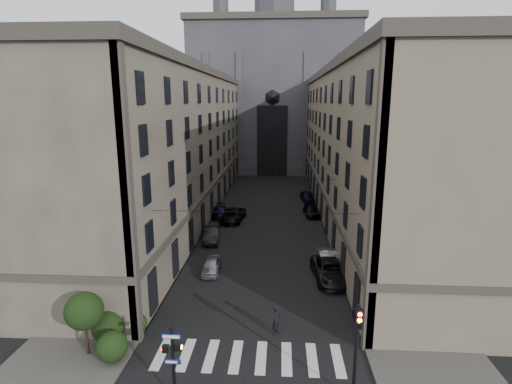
% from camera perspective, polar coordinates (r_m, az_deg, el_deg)
% --- Properties ---
extents(sidewalk_left, '(7.00, 80.00, 0.15)m').
position_cam_1_polar(sidewalk_left, '(55.22, -9.39, -2.81)').
color(sidewalk_left, '#383533').
rests_on(sidewalk_left, ground).
extents(sidewalk_right, '(7.00, 80.00, 0.15)m').
position_cam_1_polar(sidewalk_right, '(54.56, 12.68, -3.14)').
color(sidewalk_right, '#383533').
rests_on(sidewalk_right, ground).
extents(zebra_crossing, '(11.00, 3.20, 0.01)m').
position_cam_1_polar(zebra_crossing, '(25.58, -1.07, -22.48)').
color(zebra_crossing, beige).
rests_on(zebra_crossing, ground).
extents(building_left, '(13.60, 60.60, 18.85)m').
position_cam_1_polar(building_left, '(54.25, -12.80, 6.75)').
color(building_left, '#494038').
rests_on(building_left, ground).
extents(building_right, '(13.60, 60.60, 18.85)m').
position_cam_1_polar(building_right, '(53.39, 16.31, 6.46)').
color(building_right, brown).
rests_on(building_right, ground).
extents(gothic_tower, '(35.00, 23.00, 58.00)m').
position_cam_1_polar(gothic_tower, '(90.83, 2.54, 14.71)').
color(gothic_tower, '#2D2D33').
rests_on(gothic_tower, ground).
extents(pedestrian_signal_left, '(1.02, 0.38, 4.00)m').
position_cam_1_polar(pedestrian_signal_left, '(21.96, -11.81, -22.06)').
color(pedestrian_signal_left, black).
rests_on(pedestrian_signal_left, ground).
extents(traffic_light_right, '(0.34, 0.50, 5.20)m').
position_cam_1_polar(traffic_light_right, '(21.48, 14.22, -19.98)').
color(traffic_light_right, black).
rests_on(traffic_light_right, ground).
extents(shrub_cluster, '(3.90, 4.40, 3.90)m').
position_cam_1_polar(shrub_cluster, '(26.66, -21.05, -17.26)').
color(shrub_cluster, black).
rests_on(shrub_cluster, sidewalk_left).
extents(tram_wires, '(14.00, 60.00, 0.43)m').
position_cam_1_polar(tram_wires, '(52.01, 1.61, 4.48)').
color(tram_wires, black).
rests_on(tram_wires, ground).
extents(car_left_near, '(1.63, 3.81, 1.28)m').
position_cam_1_polar(car_left_near, '(36.00, -6.40, -10.40)').
color(car_left_near, gray).
rests_on(car_left_near, ground).
extents(car_left_midnear, '(2.09, 4.64, 1.48)m').
position_cam_1_polar(car_left_midnear, '(43.52, -6.35, -6.09)').
color(car_left_midnear, black).
rests_on(car_left_midnear, ground).
extents(car_left_midfar, '(3.19, 5.78, 1.53)m').
position_cam_1_polar(car_left_midfar, '(50.48, -3.34, -3.33)').
color(car_left_midfar, black).
rests_on(car_left_midfar, ground).
extents(car_left_far, '(2.18, 4.66, 1.32)m').
position_cam_1_polar(car_left_far, '(52.55, -5.27, -2.83)').
color(car_left_far, black).
rests_on(car_left_far, ground).
extents(car_right_near, '(2.02, 4.93, 1.59)m').
position_cam_1_polar(car_right_near, '(37.01, 10.32, -9.61)').
color(car_right_near, gray).
rests_on(car_right_near, ground).
extents(car_right_midnear, '(3.29, 6.19, 1.66)m').
position_cam_1_polar(car_right_midnear, '(34.89, 10.62, -11.00)').
color(car_right_midnear, black).
rests_on(car_right_midnear, ground).
extents(car_right_midfar, '(2.30, 4.73, 1.33)m').
position_cam_1_polar(car_right_midfar, '(53.19, 7.95, -2.70)').
color(car_right_midfar, black).
rests_on(car_right_midfar, ground).
extents(car_right_far, '(2.25, 4.52, 1.48)m').
position_cam_1_polar(car_right_far, '(60.96, 7.33, -0.61)').
color(car_right_far, black).
rests_on(car_right_far, ground).
extents(pedestrian, '(0.70, 0.84, 1.97)m').
position_cam_1_polar(pedestrian, '(27.17, 2.95, -17.73)').
color(pedestrian, black).
rests_on(pedestrian, ground).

